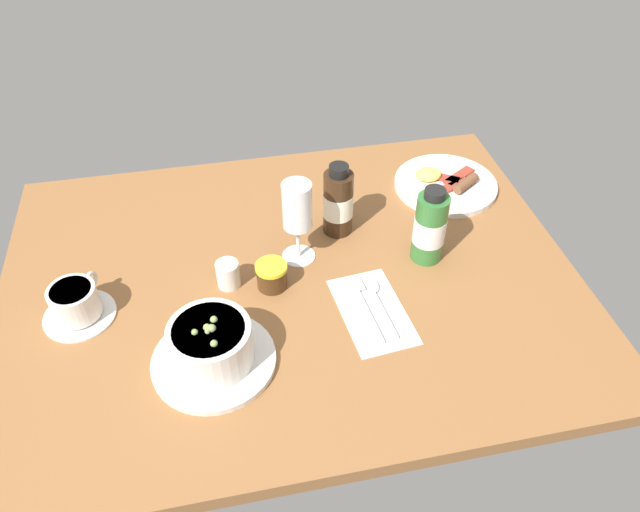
# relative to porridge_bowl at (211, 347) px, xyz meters

# --- Properties ---
(ground_plane) EXTENTS (1.10, 0.84, 0.03)m
(ground_plane) POSITION_rel_porridge_bowl_xyz_m (0.16, 0.18, -0.06)
(ground_plane) COLOR brown
(porridge_bowl) EXTENTS (0.21, 0.21, 0.09)m
(porridge_bowl) POSITION_rel_porridge_bowl_xyz_m (0.00, 0.00, 0.00)
(porridge_bowl) COLOR silver
(porridge_bowl) RESTS_ON ground_plane
(cutlery_setting) EXTENTS (0.13, 0.21, 0.01)m
(cutlery_setting) POSITION_rel_porridge_bowl_xyz_m (0.29, 0.06, -0.04)
(cutlery_setting) COLOR silver
(cutlery_setting) RESTS_ON ground_plane
(coffee_cup) EXTENTS (0.13, 0.13, 0.07)m
(coffee_cup) POSITION_rel_porridge_bowl_xyz_m (-0.23, 0.16, -0.01)
(coffee_cup) COLOR silver
(coffee_cup) RESTS_ON ground_plane
(creamer_jug) EXTENTS (0.04, 0.05, 0.06)m
(creamer_jug) POSITION_rel_porridge_bowl_xyz_m (0.04, 0.19, -0.01)
(creamer_jug) COLOR silver
(creamer_jug) RESTS_ON ground_plane
(wine_glass) EXTENTS (0.07, 0.07, 0.18)m
(wine_glass) POSITION_rel_porridge_bowl_xyz_m (0.19, 0.23, 0.08)
(wine_glass) COLOR white
(wine_glass) RESTS_ON ground_plane
(jam_jar) EXTENTS (0.06, 0.06, 0.05)m
(jam_jar) POSITION_rel_porridge_bowl_xyz_m (0.12, 0.16, -0.02)
(jam_jar) COLOR #472B15
(jam_jar) RESTS_ON ground_plane
(sauce_bottle_green) EXTENTS (0.06, 0.06, 0.16)m
(sauce_bottle_green) POSITION_rel_porridge_bowl_xyz_m (0.43, 0.19, 0.03)
(sauce_bottle_green) COLOR #337233
(sauce_bottle_green) RESTS_ON ground_plane
(sauce_bottle_brown) EXTENTS (0.06, 0.06, 0.16)m
(sauce_bottle_brown) POSITION_rel_porridge_bowl_xyz_m (0.28, 0.30, 0.03)
(sauce_bottle_brown) COLOR #382314
(sauce_bottle_brown) RESTS_ON ground_plane
(breakfast_plate) EXTENTS (0.23, 0.23, 0.04)m
(breakfast_plate) POSITION_rel_porridge_bowl_xyz_m (0.55, 0.40, -0.03)
(breakfast_plate) COLOR silver
(breakfast_plate) RESTS_ON ground_plane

